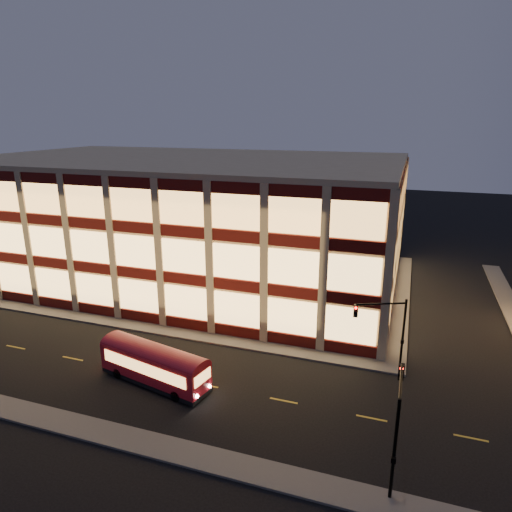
% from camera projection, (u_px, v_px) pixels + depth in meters
% --- Properties ---
extents(ground, '(200.00, 200.00, 0.00)m').
position_uv_depth(ground, '(135.00, 331.00, 42.27)').
color(ground, black).
rests_on(ground, ground).
extents(sidewalk_office_south, '(54.00, 2.00, 0.15)m').
position_uv_depth(sidewalk_office_south, '(114.00, 322.00, 44.08)').
color(sidewalk_office_south, '#514F4C').
rests_on(sidewalk_office_south, ground).
extents(sidewalk_office_east, '(2.00, 30.00, 0.15)m').
position_uv_depth(sidewalk_office_east, '(400.00, 296.00, 50.51)').
color(sidewalk_office_east, '#514F4C').
rests_on(sidewalk_office_east, ground).
extents(sidewalk_tower_west, '(2.00, 30.00, 0.15)m').
position_uv_depth(sidewalk_tower_west, '(511.00, 309.00, 47.10)').
color(sidewalk_tower_west, '#514F4C').
rests_on(sidewalk_tower_west, ground).
extents(sidewalk_near, '(100.00, 2.00, 0.15)m').
position_uv_depth(sidewalk_near, '(25.00, 413.00, 30.48)').
color(sidewalk_near, '#514F4C').
rests_on(sidewalk_near, ground).
extents(office_building, '(50.45, 30.45, 14.50)m').
position_uv_depth(office_building, '(187.00, 217.00, 56.38)').
color(office_building, tan).
rests_on(office_building, ground).
extents(traffic_signal_far, '(3.79, 1.87, 6.00)m').
position_uv_depth(traffic_signal_far, '(386.00, 323.00, 34.40)').
color(traffic_signal_far, black).
rests_on(traffic_signal_far, ground).
extents(traffic_signal_near, '(0.32, 4.45, 6.00)m').
position_uv_depth(traffic_signal_near, '(398.00, 414.00, 23.80)').
color(traffic_signal_near, black).
rests_on(traffic_signal_near, ground).
extents(trolley_bus, '(9.18, 4.05, 3.02)m').
position_uv_depth(trolley_bus, '(154.00, 363.00, 33.58)').
color(trolley_bus, maroon).
rests_on(trolley_bus, ground).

